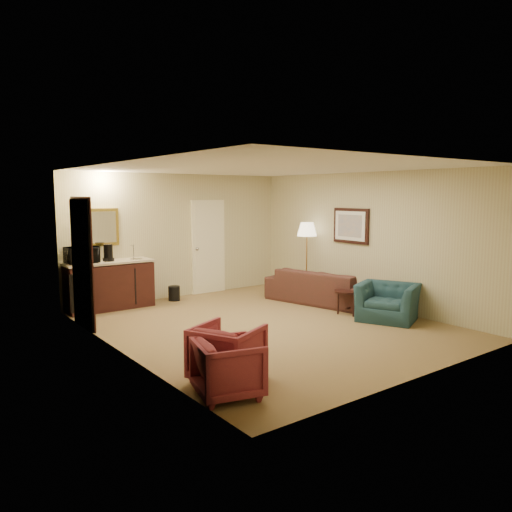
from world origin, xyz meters
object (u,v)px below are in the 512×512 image
at_px(floor_lamp, 307,259).
at_px(microwave, 82,253).
at_px(rose_chair_near, 227,350).
at_px(waste_bin, 174,293).
at_px(coffee_table, 352,301).
at_px(coffee_maker, 108,253).
at_px(wetbar_cabinet, 110,285).
at_px(rose_chair_far, 228,365).
at_px(sofa, 322,281).
at_px(teal_armchair, 388,296).

height_order(floor_lamp, microwave, floor_lamp).
distance_m(rose_chair_near, waste_bin, 4.63).
height_order(coffee_table, coffee_maker, coffee_maker).
bearing_deg(coffee_table, microwave, 142.77).
distance_m(wetbar_cabinet, waste_bin, 1.36).
bearing_deg(waste_bin, microwave, 177.47).
bearing_deg(rose_chair_far, microwave, 15.16).
bearing_deg(coffee_table, wetbar_cabinet, 139.08).
bearing_deg(coffee_maker, coffee_table, -41.51).
bearing_deg(coffee_maker, rose_chair_far, -96.55).
relative_size(wetbar_cabinet, coffee_maker, 5.14).
bearing_deg(coffee_maker, microwave, 177.41).
relative_size(coffee_table, microwave, 1.39).
distance_m(rose_chair_near, coffee_table, 3.97).
bearing_deg(sofa, coffee_maker, 47.00).
height_order(waste_bin, microwave, microwave).
bearing_deg(coffee_table, rose_chair_far, -155.21).
xyz_separation_m(sofa, rose_chair_far, (-4.10, -2.75, -0.10)).
bearing_deg(rose_chair_near, wetbar_cabinet, -27.93).
height_order(sofa, floor_lamp, floor_lamp).
xyz_separation_m(wetbar_cabinet, coffee_table, (3.45, -2.99, -0.24)).
xyz_separation_m(coffee_table, microwave, (-3.95, 3.00, 0.89)).
bearing_deg(teal_armchair, wetbar_cabinet, -161.27).
distance_m(rose_chair_near, microwave, 4.50).
bearing_deg(coffee_table, sofa, 80.82).
bearing_deg(teal_armchair, rose_chair_near, -104.50).
bearing_deg(teal_armchair, microwave, -157.58).
distance_m(waste_bin, coffee_maker, 1.62).
distance_m(teal_armchair, rose_chair_near, 3.86).
distance_m(wetbar_cabinet, rose_chair_near, 4.43).
bearing_deg(floor_lamp, rose_chair_near, -142.89).
distance_m(rose_chair_far, coffee_table, 4.35).
bearing_deg(waste_bin, rose_chair_far, -111.02).
bearing_deg(sofa, microwave, 49.87).
bearing_deg(wetbar_cabinet, waste_bin, -3.03).
bearing_deg(rose_chair_near, rose_chair_far, 122.82).
bearing_deg(rose_chair_near, sofa, -83.19).
height_order(coffee_table, microwave, microwave).
distance_m(teal_armchair, coffee_table, 0.77).
xyz_separation_m(teal_armchair, coffee_maker, (-3.56, 3.72, 0.65)).
relative_size(teal_armchair, floor_lamp, 0.62).
xyz_separation_m(teal_armchair, microwave, (-4.05, 3.74, 0.68)).
bearing_deg(rose_chair_far, floor_lamp, -36.06).
bearing_deg(coffee_table, coffee_maker, 139.19).
distance_m(sofa, coffee_maker, 4.20).
height_order(coffee_table, floor_lamp, floor_lamp).
bearing_deg(microwave, floor_lamp, -22.44).
bearing_deg(coffee_maker, waste_bin, -3.46).
bearing_deg(floor_lamp, wetbar_cabinet, 161.08).
bearing_deg(floor_lamp, coffee_maker, 161.18).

